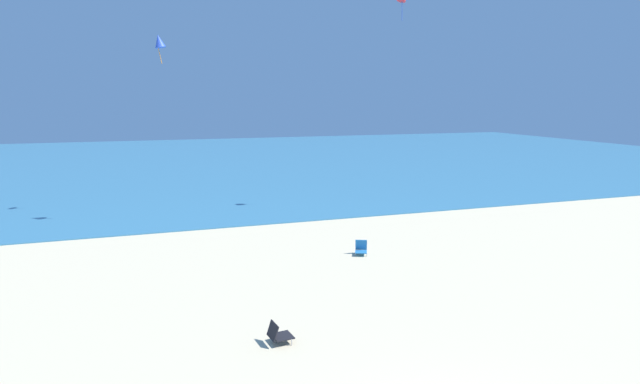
% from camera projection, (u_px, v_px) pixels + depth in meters
% --- Properties ---
extents(ground_plane, '(120.00, 120.00, 0.00)m').
position_uv_depth(ground_plane, '(306.00, 291.00, 18.17)').
color(ground_plane, beige).
extents(ocean_water, '(120.00, 60.00, 0.05)m').
position_uv_depth(ocean_water, '(194.00, 161.00, 55.33)').
color(ocean_water, teal).
rests_on(ocean_water, ground_plane).
extents(beach_chair_far_left, '(0.69, 0.62, 0.61)m').
position_uv_depth(beach_chair_far_left, '(278.00, 334.00, 14.26)').
color(beach_chair_far_left, black).
rests_on(beach_chair_far_left, ground_plane).
extents(beach_chair_far_right, '(0.70, 0.75, 0.63)m').
position_uv_depth(beach_chair_far_right, '(361.00, 248.00, 22.40)').
color(beach_chair_far_right, '#2370B2').
rests_on(beach_chair_far_right, ground_plane).
extents(kite_blue, '(0.81, 0.75, 1.49)m').
position_uv_depth(kite_blue, '(159.00, 41.00, 26.63)').
color(kite_blue, blue).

